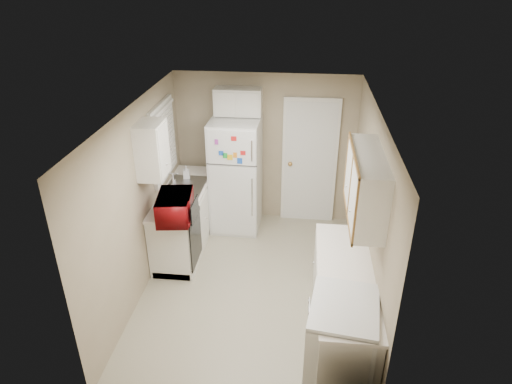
# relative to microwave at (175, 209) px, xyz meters

# --- Properties ---
(floor) EXTENTS (3.80, 3.80, 0.00)m
(floor) POSITION_rel_microwave_xyz_m (0.99, -0.12, -1.05)
(floor) COLOR #B7AF95
(floor) RESTS_ON ground
(ceiling) EXTENTS (3.80, 3.80, 0.00)m
(ceiling) POSITION_rel_microwave_xyz_m (0.99, -0.12, 1.35)
(ceiling) COLOR white
(ceiling) RESTS_ON floor
(wall_left) EXTENTS (3.80, 3.80, 0.00)m
(wall_left) POSITION_rel_microwave_xyz_m (-0.41, -0.12, 0.15)
(wall_left) COLOR tan
(wall_left) RESTS_ON floor
(wall_right) EXTENTS (3.80, 3.80, 0.00)m
(wall_right) POSITION_rel_microwave_xyz_m (2.39, -0.12, 0.15)
(wall_right) COLOR tan
(wall_right) RESTS_ON floor
(wall_back) EXTENTS (2.80, 2.80, 0.00)m
(wall_back) POSITION_rel_microwave_xyz_m (0.99, 1.78, 0.15)
(wall_back) COLOR tan
(wall_back) RESTS_ON floor
(wall_front) EXTENTS (2.80, 2.80, 0.00)m
(wall_front) POSITION_rel_microwave_xyz_m (0.99, -2.02, 0.15)
(wall_front) COLOR tan
(wall_front) RESTS_ON floor
(left_counter) EXTENTS (0.60, 1.80, 0.90)m
(left_counter) POSITION_rel_microwave_xyz_m (-0.11, 0.78, -0.60)
(left_counter) COLOR silver
(left_counter) RESTS_ON floor
(dishwasher) EXTENTS (0.03, 0.58, 0.72)m
(dishwasher) POSITION_rel_microwave_xyz_m (0.18, 0.18, -0.56)
(dishwasher) COLOR black
(dishwasher) RESTS_ON floor
(sink) EXTENTS (0.54, 0.74, 0.16)m
(sink) POSITION_rel_microwave_xyz_m (-0.11, 0.93, -0.19)
(sink) COLOR gray
(sink) RESTS_ON left_counter
(microwave) EXTENTS (0.65, 0.42, 0.41)m
(microwave) POSITION_rel_microwave_xyz_m (0.00, 0.00, 0.00)
(microwave) COLOR maroon
(microwave) RESTS_ON left_counter
(soap_bottle) EXTENTS (0.11, 0.11, 0.21)m
(soap_bottle) POSITION_rel_microwave_xyz_m (-0.16, 1.20, -0.05)
(soap_bottle) COLOR white
(soap_bottle) RESTS_ON left_counter
(window_blinds) EXTENTS (0.10, 0.98, 1.08)m
(window_blinds) POSITION_rel_microwave_xyz_m (-0.37, 0.93, 0.55)
(window_blinds) COLOR silver
(window_blinds) RESTS_ON wall_left
(upper_cabinet_left) EXTENTS (0.30, 0.45, 0.70)m
(upper_cabinet_left) POSITION_rel_microwave_xyz_m (-0.26, 0.10, 0.75)
(upper_cabinet_left) COLOR silver
(upper_cabinet_left) RESTS_ON wall_left
(refrigerator) EXTENTS (0.76, 0.74, 1.79)m
(refrigerator) POSITION_rel_microwave_xyz_m (0.57, 1.40, -0.16)
(refrigerator) COLOR silver
(refrigerator) RESTS_ON floor
(cabinet_over_fridge) EXTENTS (0.70, 0.30, 0.40)m
(cabinet_over_fridge) POSITION_rel_microwave_xyz_m (0.59, 1.63, 0.95)
(cabinet_over_fridge) COLOR silver
(cabinet_over_fridge) RESTS_ON wall_back
(interior_door) EXTENTS (0.86, 0.06, 2.08)m
(interior_door) POSITION_rel_microwave_xyz_m (1.69, 1.74, -0.03)
(interior_door) COLOR silver
(interior_door) RESTS_ON floor
(right_counter) EXTENTS (0.60, 2.00, 0.90)m
(right_counter) POSITION_rel_microwave_xyz_m (2.09, -0.92, -0.60)
(right_counter) COLOR silver
(right_counter) RESTS_ON floor
(stove) EXTENTS (0.74, 0.86, 0.96)m
(stove) POSITION_rel_microwave_xyz_m (2.04, -1.49, -0.57)
(stove) COLOR silver
(stove) RESTS_ON floor
(upper_cabinet_right) EXTENTS (0.30, 1.20, 0.70)m
(upper_cabinet_right) POSITION_rel_microwave_xyz_m (2.24, -0.62, 0.75)
(upper_cabinet_right) COLOR silver
(upper_cabinet_right) RESTS_ON wall_right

